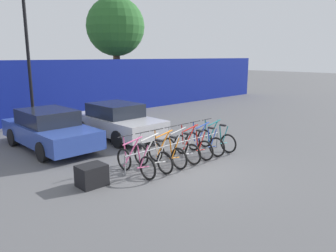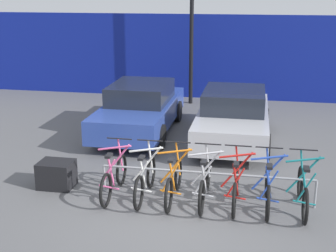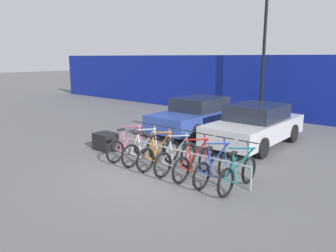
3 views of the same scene
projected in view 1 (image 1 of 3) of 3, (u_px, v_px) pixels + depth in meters
name	position (u px, v px, depth m)	size (l,w,h in m)	color
ground_plane	(183.00, 168.00, 9.72)	(120.00, 120.00, 0.00)	#59595B
hoarding_wall	(43.00, 92.00, 16.09)	(36.00, 0.16, 3.07)	navy
bike_rack	(177.00, 145.00, 10.38)	(4.16, 0.04, 0.57)	gray
bicycle_pink	(135.00, 162.00, 9.08)	(0.68, 1.71, 1.05)	black
bicycle_white	(153.00, 157.00, 9.51)	(0.68, 1.71, 1.05)	black
bicycle_orange	(167.00, 153.00, 9.89)	(0.68, 1.71, 1.05)	black
bicycle_silver	(180.00, 149.00, 10.30)	(0.68, 1.71, 1.05)	black
bicycle_red	(193.00, 146.00, 10.70)	(0.68, 1.71, 1.05)	black
bicycle_blue	(204.00, 143.00, 11.10)	(0.68, 1.71, 1.05)	black
bicycle_teal	(216.00, 139.00, 11.53)	(0.68, 1.71, 1.05)	black
car_blue	(49.00, 129.00, 11.66)	(1.91, 4.48, 1.40)	#2D479E
car_silver	(117.00, 121.00, 13.19)	(1.91, 4.30, 1.40)	#B7B7BC
lamp_post	(28.00, 51.00, 14.32)	(0.24, 0.44, 6.22)	black
cargo_crate	(92.00, 175.00, 8.34)	(0.70, 0.56, 0.55)	black
tree_behind_hoarding	(116.00, 27.00, 20.48)	(3.63, 3.63, 6.87)	brown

